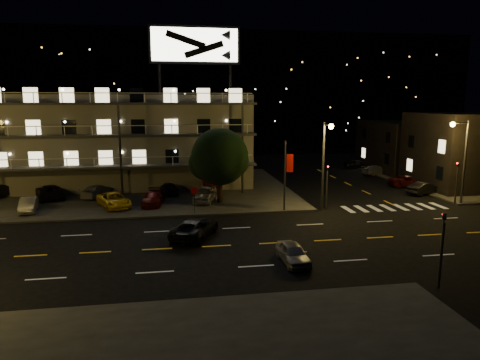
{
  "coord_description": "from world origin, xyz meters",
  "views": [
    {
      "loc": [
        -4.78,
        -27.92,
        9.76
      ],
      "look_at": [
        0.91,
        8.0,
        3.08
      ],
      "focal_mm": 32.0,
      "sensor_mm": 36.0,
      "label": 1
    }
  ],
  "objects": [
    {
      "name": "lot_car_6",
      "position": [
        -17.12,
        16.54,
        0.85
      ],
      "size": [
        3.97,
        5.56,
        1.41
      ],
      "primitive_type": "imported",
      "rotation": [
        0.0,
        0.0,
        3.5
      ],
      "color": "black",
      "rests_on": "curb_nw"
    },
    {
      "name": "signal_sw",
      "position": [
        9.0,
        -8.5,
        2.57
      ],
      "size": [
        0.2,
        0.27,
        4.6
      ],
      "color": "#2D2D30",
      "rests_on": "ground"
    },
    {
      "name": "motel",
      "position": [
        -9.94,
        23.88,
        5.34
      ],
      "size": [
        28.0,
        13.8,
        18.1
      ],
      "color": "gray",
      "rests_on": "ground"
    },
    {
      "name": "lot_car_7",
      "position": [
        -12.49,
        16.48,
        0.79
      ],
      "size": [
        3.25,
        4.75,
        1.28
      ],
      "primitive_type": "imported",
      "rotation": [
        0.0,
        0.0,
        2.78
      ],
      "color": "gray",
      "rests_on": "curb_nw"
    },
    {
      "name": "curb_ne",
      "position": [
        30.0,
        20.0,
        0.07
      ],
      "size": [
        16.0,
        24.0,
        0.15
      ],
      "primitive_type": "cube",
      "color": "#31312F",
      "rests_on": "ground"
    },
    {
      "name": "lot_car_9",
      "position": [
        -0.88,
        17.5,
        0.91
      ],
      "size": [
        1.66,
        4.6,
        1.51
      ],
      "primitive_type": "imported",
      "rotation": [
        0.0,
        0.0,
        3.13
      ],
      "color": "#530E0B",
      "rests_on": "curb_nw"
    },
    {
      "name": "stop_sign",
      "position": [
        -3.0,
        8.57,
        1.71
      ],
      "size": [
        0.91,
        0.11,
        2.61
      ],
      "color": "#2D2D30",
      "rests_on": "ground"
    },
    {
      "name": "streetlight_ne",
      "position": [
        22.14,
        8.3,
        4.96
      ],
      "size": [
        1.92,
        0.44,
        8.0
      ],
      "color": "#2D2D30",
      "rests_on": "ground"
    },
    {
      "name": "lot_car_8",
      "position": [
        -5.31,
        16.85,
        0.78
      ],
      "size": [
        2.24,
        3.95,
        1.27
      ],
      "primitive_type": "imported",
      "rotation": [
        0.0,
        0.0,
        3.35
      ],
      "color": "black",
      "rests_on": "curb_nw"
    },
    {
      "name": "side_car_2",
      "position": [
        22.54,
        25.75,
        0.61
      ],
      "size": [
        4.53,
        2.73,
        1.23
      ],
      "primitive_type": "imported",
      "rotation": [
        0.0,
        0.0,
        1.83
      ],
      "color": "gray",
      "rests_on": "ground"
    },
    {
      "name": "ground",
      "position": [
        0.0,
        0.0,
        0.0
      ],
      "size": [
        140.0,
        140.0,
        0.0
      ],
      "primitive_type": "plane",
      "color": "black",
      "rests_on": "ground"
    },
    {
      "name": "banner_north",
      "position": [
        5.09,
        8.4,
        3.43
      ],
      "size": [
        0.83,
        0.16,
        6.4
      ],
      "color": "#2D2D30",
      "rests_on": "ground"
    },
    {
      "name": "curb_nw",
      "position": [
        -14.0,
        20.0,
        0.07
      ],
      "size": [
        44.0,
        24.0,
        0.15
      ],
      "primitive_type": "cube",
      "color": "#31312F",
      "rests_on": "ground"
    },
    {
      "name": "signal_nw",
      "position": [
        9.0,
        8.5,
        2.57
      ],
      "size": [
        0.2,
        0.27,
        4.6
      ],
      "color": "#2D2D30",
      "rests_on": "ground"
    },
    {
      "name": "side_bldg_front",
      "position": [
        29.99,
        16.0,
        4.25
      ],
      "size": [
        14.06,
        10.0,
        8.5
      ],
      "color": "black",
      "rests_on": "ground"
    },
    {
      "name": "hill_backdrop",
      "position": [
        -5.94,
        68.78,
        11.55
      ],
      "size": [
        120.0,
        25.0,
        24.0
      ],
      "color": "black",
      "rests_on": "ground"
    },
    {
      "name": "lot_car_1",
      "position": [
        -17.56,
        11.39,
        0.77
      ],
      "size": [
        1.95,
        3.93,
        1.24
      ],
      "primitive_type": "imported",
      "rotation": [
        0.0,
        0.0,
        0.18
      ],
      "color": "gray",
      "rests_on": "curb_nw"
    },
    {
      "name": "lot_car_4",
      "position": [
        -1.79,
        12.89,
        0.92
      ],
      "size": [
        3.04,
        4.83,
        1.53
      ],
      "primitive_type": "imported",
      "rotation": [
        0.0,
        0.0,
        -0.29
      ],
      "color": "gray",
      "rests_on": "curb_nw"
    },
    {
      "name": "lot_car_3",
      "position": [
        -6.72,
        12.36,
        0.78
      ],
      "size": [
        2.24,
        4.54,
        1.27
      ],
      "primitive_type": "imported",
      "rotation": [
        0.0,
        0.0,
        -0.11
      ],
      "color": "#530E0B",
      "rests_on": "curb_nw"
    },
    {
      "name": "streetlight_nc",
      "position": [
        8.5,
        7.94,
        4.96
      ],
      "size": [
        0.44,
        1.92,
        8.0
      ],
      "color": "#2D2D30",
      "rests_on": "ground"
    },
    {
      "name": "side_car_0",
      "position": [
        21.58,
        13.12,
        0.67
      ],
      "size": [
        4.27,
        2.86,
        1.33
      ],
      "primitive_type": "imported",
      "rotation": [
        0.0,
        0.0,
        1.97
      ],
      "color": "black",
      "rests_on": "ground"
    },
    {
      "name": "signal_ne",
      "position": [
        22.0,
        8.5,
        2.57
      ],
      "size": [
        0.27,
        0.2,
        4.6
      ],
      "color": "#2D2D30",
      "rests_on": "ground"
    },
    {
      "name": "side_bldg_back",
      "position": [
        29.99,
        28.0,
        3.5
      ],
      "size": [
        14.06,
        12.0,
        7.0
      ],
      "color": "black",
      "rests_on": "ground"
    },
    {
      "name": "side_car_3",
      "position": [
        22.24,
        31.39,
        0.65
      ],
      "size": [
        3.89,
        1.69,
        1.31
      ],
      "primitive_type": "imported",
      "rotation": [
        0.0,
        0.0,
        1.53
      ],
      "color": "black",
      "rests_on": "ground"
    },
    {
      "name": "lot_car_2",
      "position": [
        -10.27,
        11.91,
        0.8
      ],
      "size": [
        3.9,
        5.17,
        1.3
      ],
      "primitive_type": "imported",
      "rotation": [
        0.0,
        0.0,
        0.42
      ],
      "color": "yellow",
      "rests_on": "curb_nw"
    },
    {
      "name": "side_car_1",
      "position": [
        22.32,
        17.46,
        0.63
      ],
      "size": [
        4.64,
        2.37,
        1.26
      ],
      "primitive_type": "imported",
      "rotation": [
        0.0,
        0.0,
        1.51
      ],
      "color": "#530E0B",
      "rests_on": "ground"
    },
    {
      "name": "road_car_east",
      "position": [
        2.33,
        -3.81,
        0.61
      ],
      "size": [
        1.61,
        3.66,
        1.23
      ],
      "primitive_type": "imported",
      "rotation": [
        0.0,
        0.0,
        0.04
      ],
      "color": "gray",
      "rests_on": "ground"
    },
    {
      "name": "tree",
      "position": [
        -0.41,
        12.44,
        4.41
      ],
      "size": [
        5.7,
        5.49,
        7.18
      ],
      "color": "black",
      "rests_on": "curb_nw"
    },
    {
      "name": "road_car_west",
      "position": [
        -3.34,
        2.27,
        0.7
      ],
      "size": [
        4.22,
        5.58,
        1.41
      ],
      "primitive_type": "imported",
      "rotation": [
        0.0,
        0.0,
        2.72
      ],
      "color": "black",
      "rests_on": "ground"
    }
  ]
}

